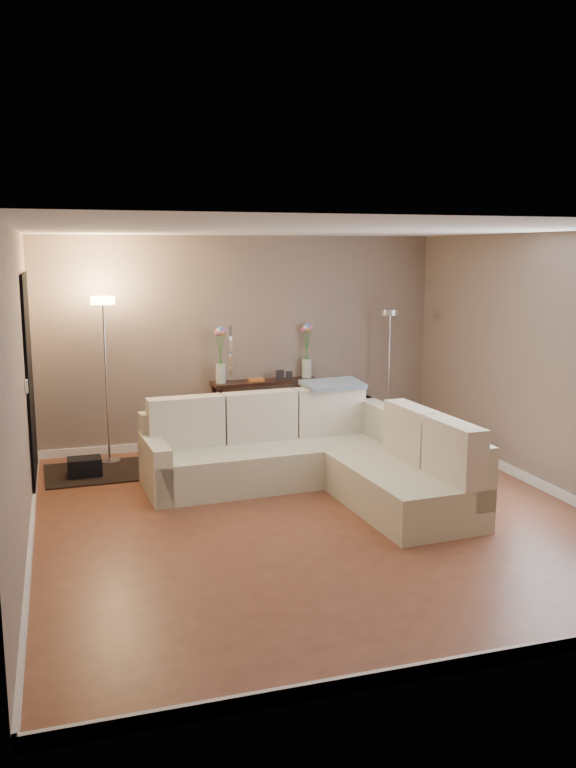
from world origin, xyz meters
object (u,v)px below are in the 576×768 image
object	(u,v)px
console_table	(258,409)
floor_lamp_unlit	(389,348)
sectional_sofa	(316,457)
floor_lamp_lit	(105,347)

from	to	relation	value
console_table	floor_lamp_unlit	distance (m)	1.82
floor_lamp_unlit	sectional_sofa	bearing A→B (deg)	-133.48
floor_lamp_lit	floor_lamp_unlit	distance (m)	3.51
sectional_sofa	floor_lamp_lit	distance (m)	2.74
sectional_sofa	floor_lamp_lit	size ratio (longest dim) A/B	1.46
floor_lamp_lit	sectional_sofa	bearing A→B (deg)	-39.47
console_table	floor_lamp_unlit	bearing A→B (deg)	-9.51
console_table	floor_lamp_lit	size ratio (longest dim) A/B	0.71
floor_lamp_unlit	floor_lamp_lit	bearing A→B (deg)	-179.80
sectional_sofa	floor_lamp_unlit	size ratio (longest dim) A/B	1.65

